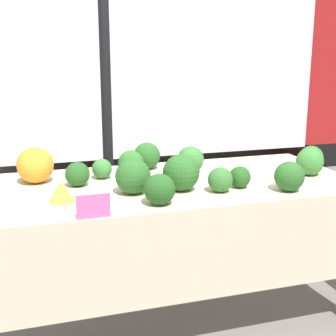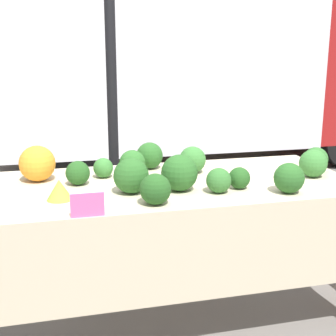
{
  "view_description": "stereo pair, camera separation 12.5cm",
  "coord_description": "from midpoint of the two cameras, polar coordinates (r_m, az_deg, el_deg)",
  "views": [
    {
      "loc": [
        -0.71,
        -2.33,
        1.48
      ],
      "look_at": [
        0.0,
        0.0,
        0.87
      ],
      "focal_mm": 50.0,
      "sensor_mm": 36.0,
      "label": 1
    },
    {
      "loc": [
        -0.59,
        -2.36,
        1.48
      ],
      "look_at": [
        0.0,
        0.0,
        0.87
      ],
      "focal_mm": 50.0,
      "sensor_mm": 36.0,
      "label": 2
    }
  ],
  "objects": [
    {
      "name": "broccoli_head_5",
      "position": [
        2.78,
        -17.56,
        0.34
      ],
      "size": [
        0.12,
        0.12,
        0.12
      ],
      "color": "#23511E",
      "rests_on": "market_table"
    },
    {
      "name": "broccoli_head_6",
      "position": [
        2.71,
        1.45,
        1.04
      ],
      "size": [
        0.16,
        0.16,
        0.16
      ],
      "color": "#387533",
      "rests_on": "market_table"
    },
    {
      "name": "orange_cauliflower",
      "position": [
        2.61,
        -17.21,
        0.32
      ],
      "size": [
        0.2,
        0.2,
        0.2
      ],
      "color": "orange",
      "rests_on": "market_table"
    },
    {
      "name": "broccoli_head_0",
      "position": [
        2.5,
        -12.39,
        -0.75
      ],
      "size": [
        0.13,
        0.13,
        0.13
      ],
      "color": "#23511E",
      "rests_on": "market_table"
    },
    {
      "name": "broccoli_head_3",
      "position": [
        2.35,
        4.88,
        -1.45
      ],
      "size": [
        0.13,
        0.13,
        0.13
      ],
      "color": "#336B2D",
      "rests_on": "market_table"
    },
    {
      "name": "price_sign",
      "position": [
        2.01,
        -10.85,
        -4.64
      ],
      "size": [
        0.14,
        0.01,
        0.11
      ],
      "color": "#F45B9E",
      "rests_on": "market_table"
    },
    {
      "name": "tent_pole",
      "position": [
        3.17,
        -8.76,
        10.86
      ],
      "size": [
        0.07,
        0.07,
        2.61
      ],
      "color": "black",
      "rests_on": "ground_plane"
    },
    {
      "name": "broccoli_head_2",
      "position": [
        2.9,
        15.88,
        1.23
      ],
      "size": [
        0.14,
        0.14,
        0.14
      ],
      "color": "#336B2D",
      "rests_on": "market_table"
    },
    {
      "name": "broccoli_head_1",
      "position": [
        2.15,
        -2.7,
        -2.63
      ],
      "size": [
        0.15,
        0.15,
        0.15
      ],
      "color": "#23511E",
      "rests_on": "market_table"
    },
    {
      "name": "romanesco_head",
      "position": [
        2.26,
        -14.4,
        -2.8
      ],
      "size": [
        0.12,
        0.12,
        0.1
      ],
      "color": "#93B238",
      "rests_on": "market_table"
    },
    {
      "name": "broccoli_head_12",
      "position": [
        2.76,
        15.66,
        0.73
      ],
      "size": [
        0.16,
        0.16,
        0.16
      ],
      "color": "#387533",
      "rests_on": "market_table"
    },
    {
      "name": "market_table",
      "position": [
        2.49,
        -1.01,
        -4.12
      ],
      "size": [
        2.02,
        0.91,
        0.79
      ],
      "color": "beige",
      "rests_on": "ground_plane"
    },
    {
      "name": "broccoli_head_11",
      "position": [
        2.44,
        7.3,
        -1.11
      ],
      "size": [
        0.11,
        0.11,
        0.11
      ],
      "color": "#23511E",
      "rests_on": "market_table"
    },
    {
      "name": "broccoli_head_4",
      "position": [
        2.41,
        13.14,
        -1.01
      ],
      "size": [
        0.15,
        0.15,
        0.15
      ],
      "color": "#285B23",
      "rests_on": "market_table"
    },
    {
      "name": "broccoli_head_10",
      "position": [
        2.8,
        -3.86,
        1.49
      ],
      "size": [
        0.16,
        0.16,
        0.16
      ],
      "color": "#285B23",
      "rests_on": "market_table"
    },
    {
      "name": "parked_truck",
      "position": [
        6.21,
        -0.65,
        13.97
      ],
      "size": [
        5.13,
        1.88,
        2.78
      ],
      "color": "silver",
      "rests_on": "ground_plane"
    },
    {
      "name": "broccoli_head_8",
      "position": [
        2.62,
        -9.42,
        -0.09
      ],
      "size": [
        0.11,
        0.11,
        0.11
      ],
      "color": "#387533",
      "rests_on": "market_table"
    },
    {
      "name": "broccoli_head_9",
      "position": [
        2.64,
        -5.89,
        0.55
      ],
      "size": [
        0.15,
        0.15,
        0.15
      ],
      "color": "#2D6628",
      "rests_on": "market_table"
    },
    {
      "name": "broccoli_head_13",
      "position": [
        2.32,
        -5.82,
        -1.02
      ],
      "size": [
        0.18,
        0.18,
        0.18
      ],
      "color": "#285B23",
      "rests_on": "market_table"
    },
    {
      "name": "ground_plane",
      "position": [
        2.84,
        -1.32,
        -17.21
      ],
      "size": [
        40.0,
        40.0,
        0.0
      ],
      "primitive_type": "plane",
      "color": "slate"
    },
    {
      "name": "broccoli_head_7",
      "position": [
        2.36,
        0.08,
        -0.59
      ],
      "size": [
        0.19,
        0.19,
        0.19
      ],
      "color": "#285B23",
      "rests_on": "market_table"
    }
  ]
}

